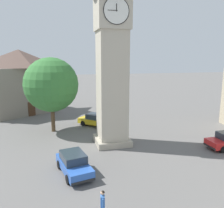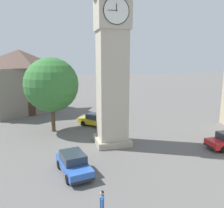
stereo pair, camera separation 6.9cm
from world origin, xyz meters
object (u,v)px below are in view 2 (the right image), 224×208
Objects in this scene: car_blue_kerb at (95,120)px; building_corner_back at (21,81)px; pedestrian at (102,203)px; car_red_corner at (74,163)px; tree at (51,85)px; road_sign at (104,106)px; clock_tower at (112,24)px.

building_corner_back is (9.67, -9.67, 4.14)m from car_blue_kerb.
car_blue_kerb is at bearing -98.85° from pedestrian.
tree reaches higher than car_red_corner.
road_sign is (-11.40, 7.19, -3.00)m from building_corner_back.
clock_tower is at bearing 94.97° from car_blue_kerb.
road_sign is (-4.39, -19.56, 0.89)m from pedestrian.
pedestrian is at bearing 98.53° from tree.
road_sign is at bearing -152.86° from tree.
tree is 8.41m from road_sign.
car_red_corner is at bearing 50.91° from clock_tower.
road_sign is at bearing -102.66° from pedestrian.
building_corner_back is at bearing -32.24° from road_sign.
car_red_corner is at bearing 72.52° from car_blue_kerb.
car_red_corner is 15.14m from road_sign.
road_sign is (-6.80, -3.49, -3.51)m from tree.
building_corner_back is at bearing -75.32° from pedestrian.
clock_tower is 4.70× the size of car_blue_kerb.
car_red_corner is 11.68m from tree.
building_corner_back is at bearing -74.25° from car_red_corner.
car_blue_kerb and car_red_corner have the same top height.
car_blue_kerb is 0.49× the size of tree.
building_corner_back reaches higher than road_sign.
car_red_corner is 0.52× the size of tree.
car_blue_kerb is 17.29m from pedestrian.
pedestrian is at bearing 100.40° from car_red_corner.
car_blue_kerb is at bearing 134.99° from building_corner_back.
clock_tower is 12.43m from car_blue_kerb.
road_sign is (-1.17, -8.91, -9.48)m from clock_tower.
building_corner_back reaches higher than pedestrian.
building_corner_back is (4.60, -10.68, -0.51)m from tree.
tree reaches higher than car_blue_kerb.
tree reaches higher than road_sign.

